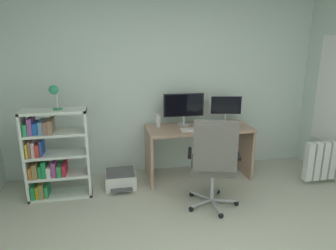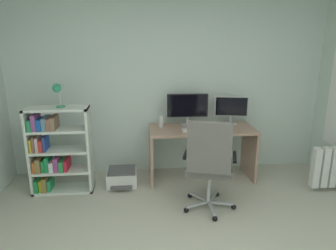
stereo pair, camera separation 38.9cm
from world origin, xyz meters
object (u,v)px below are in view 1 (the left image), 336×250
Objects in this scene: keyboard at (193,129)px; office_chair at (214,160)px; desk at (198,140)px; radiator at (331,160)px; computer_mouse at (209,128)px; desk_lamp at (54,92)px; monitor_secondary at (226,106)px; monitor_main at (184,106)px; bookshelf at (51,155)px; desktop_speaker at (158,121)px; printer at (121,179)px.

keyboard is 0.30× the size of office_chair.
desk reaches higher than radiator.
computer_mouse is 0.13× the size of radiator.
desk_lamp is at bearing -173.08° from computer_mouse.
desk is 0.28m from keyboard.
monitor_secondary is at bearing 8.90° from desk_lamp.
office_chair reaches higher than keyboard.
desk is 2.53× the size of monitor_main.
keyboard is 1.15× the size of desk_lamp.
desktop_speaker is at bearing 12.60° from bookshelf.
radiator is at bearing -5.38° from bookshelf.
bookshelf is at bearing -167.40° from desktop_speaker.
desk is 1.96m from bookshelf.
radiator is at bearing 10.97° from office_chair.
monitor_secondary is at bearing 25.88° from keyboard.
office_chair reaches higher than radiator.
keyboard is at bearing -153.08° from monitor_secondary.
computer_mouse is 1.39m from printer.
keyboard is at bearing 2.06° from bookshelf.
bookshelf is 0.79m from desk_lamp.
desk is at bearing 83.89° from office_chair.
desk is 2.01m from desk_lamp.
computer_mouse is 2.07m from bookshelf.
printer is (-0.94, -0.26, -0.91)m from monitor_main.
computer_mouse is at bearing 2.54° from bookshelf.
desktop_speaker is 0.94m from printer.
desktop_speaker is at bearing 149.24° from keyboard.
monitor_main is 0.63m from monitor_secondary.
bookshelf is (-2.41, -0.36, -0.44)m from monitor_secondary.
office_chair reaches higher than desk.
monitor_secondary reaches higher than desk.
desktop_speaker is at bearing 165.89° from computer_mouse.
bookshelf is (-1.86, 0.71, -0.07)m from office_chair.
printer is at bearing 141.63° from office_chair.
bookshelf reaches higher than keyboard.
bookshelf is 3.73m from radiator.
keyboard is 0.43× the size of radiator.
monitor_secondary is (0.45, 0.16, 0.44)m from desk.
keyboard is 0.24m from computer_mouse.
desk_lamp reaches higher than desktop_speaker.
monitor_secondary is 2.35m from desk_lamp.
printer is at bearing -174.79° from desk.
monitor_secondary is 1.60× the size of desk_lamp.
printer is at bearing -170.66° from monitor_secondary.
bookshelf reaches higher than computer_mouse.
desk reaches higher than printer.
monitor_main is 1.28× the size of printer.
desk is at bearing 162.50° from radiator.
bookshelf is (-1.95, -0.20, 0.01)m from desk.
desk_lamp is (-1.75, 0.71, 0.71)m from office_chair.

